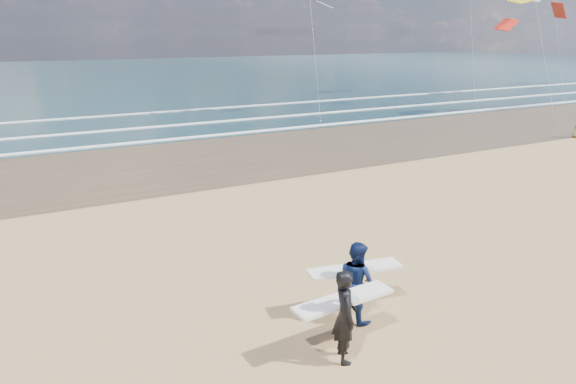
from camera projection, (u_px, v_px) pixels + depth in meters
wet_sand_strip at (441, 129)px, 34.24m from camera, size 220.00×12.00×0.01m
ocean at (193, 74)px, 79.89m from camera, size 220.00×100.00×0.02m
foam_breakers at (354, 109)px, 42.76m from camera, size 220.00×11.70×0.05m
surfer_near at (345, 314)px, 9.95m from camera, size 2.23×1.09×1.92m
surfer_far at (356, 280)px, 11.41m from camera, size 2.26×1.30×1.85m
kite_0 at (541, 34)px, 37.19m from camera, size 6.73×4.84×10.42m
kite_1 at (312, 24)px, 37.42m from camera, size 6.03×4.76×12.06m
kite_2 at (557, 27)px, 49.30m from camera, size 5.39×4.69×12.47m
kite_5 at (470, 3)px, 49.55m from camera, size 5.68×4.73×16.49m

